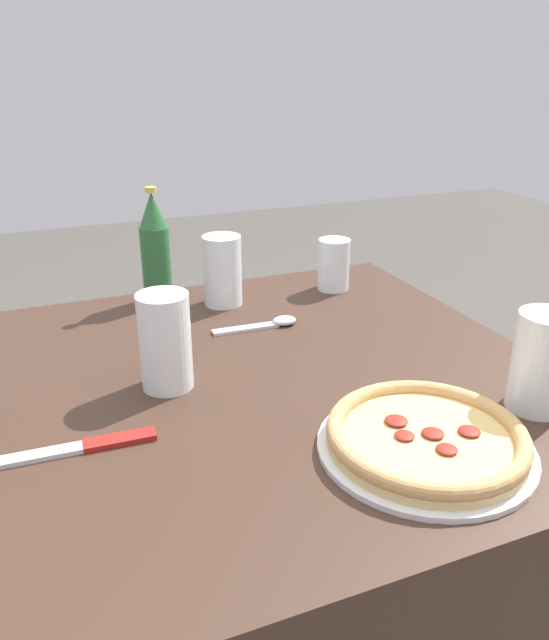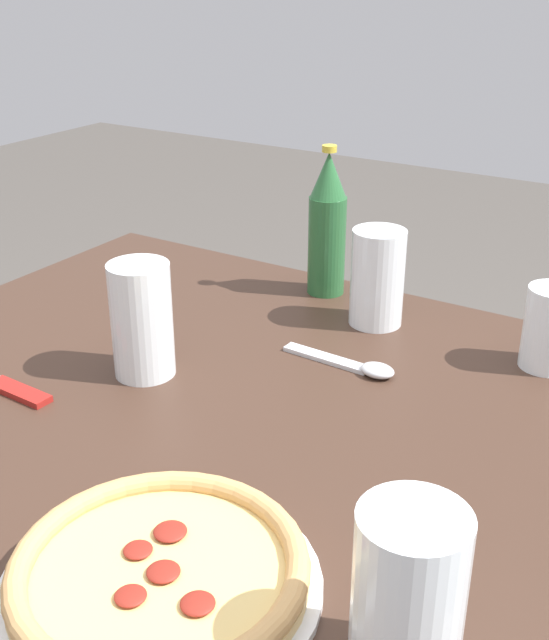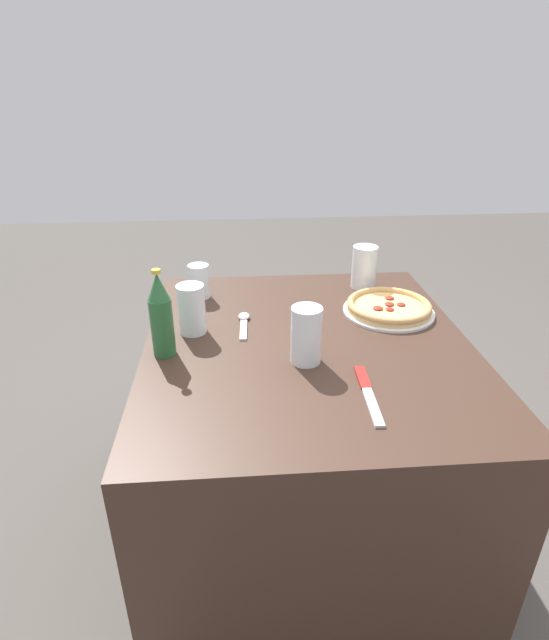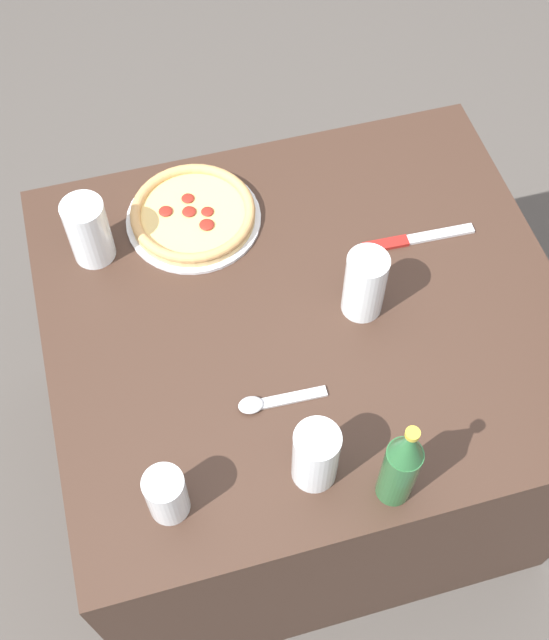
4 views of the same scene
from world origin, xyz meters
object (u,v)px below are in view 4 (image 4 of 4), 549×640
glass_orange_juice (364,287)px  glass_red_wine (167,496)px  glass_iced_tea (315,458)px  glass_cola (89,232)px  pizza_margherita (193,214)px  beer_bottle (401,465)px  spoon (267,402)px  knife (413,239)px

glass_orange_juice → glass_red_wine: 0.53m
glass_iced_tea → glass_cola: 0.63m
glass_cola → glass_red_wine: bearing=94.2°
pizza_margherita → glass_orange_juice: size_ratio=1.85×
pizza_margherita → beer_bottle: bearing=106.9°
glass_red_wine → glass_cola: 0.56m
pizza_margherita → glass_orange_juice: glass_orange_juice is taller
glass_red_wine → glass_iced_tea: size_ratio=0.78×
pizza_margherita → spoon: size_ratio=1.71×
beer_bottle → knife: size_ratio=1.00×
glass_orange_juice → spoon: size_ratio=0.92×
glass_orange_juice → knife: (-0.15, -0.12, -0.06)m
pizza_margherita → glass_cola: glass_cola is taller
glass_red_wine → glass_iced_tea: 0.25m
glass_orange_juice → knife: bearing=-141.0°
pizza_margherita → knife: (-0.42, 0.17, -0.01)m
glass_cola → beer_bottle: size_ratio=0.62×
pizza_margherita → glass_red_wine: glass_red_wine is taller
glass_red_wine → beer_bottle: bearing=169.0°
glass_orange_juice → glass_cola: 0.55m
glass_iced_tea → knife: glass_iced_tea is taller
glass_orange_juice → beer_bottle: beer_bottle is taller
beer_bottle → pizza_margherita: bearing=-73.1°
knife → glass_cola: bearing=-12.4°
glass_iced_tea → spoon: (0.04, -0.15, -0.06)m
beer_bottle → glass_orange_juice: bearing=-100.4°
beer_bottle → spoon: 0.29m
glass_orange_juice → glass_red_wine: (0.44, 0.29, -0.02)m
glass_iced_tea → beer_bottle: bearing=151.1°
pizza_margherita → glass_red_wine: 0.61m
glass_iced_tea → pizza_margherita: bearing=-82.3°
knife → spoon: 0.48m
pizza_margherita → glass_red_wine: bearing=74.0°
glass_orange_juice → knife: 0.21m
spoon → pizza_margherita: bearing=-85.4°
glass_orange_juice → pizza_margherita: bearing=-47.8°
spoon → knife: bearing=-144.2°
glass_orange_juice → glass_red_wine: bearing=34.0°
glass_orange_juice → glass_iced_tea: glass_orange_juice is taller
glass_orange_juice → beer_bottle: size_ratio=0.64×
pizza_margherita → glass_iced_tea: bearing=97.7°
knife → glass_iced_tea: bearing=51.3°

